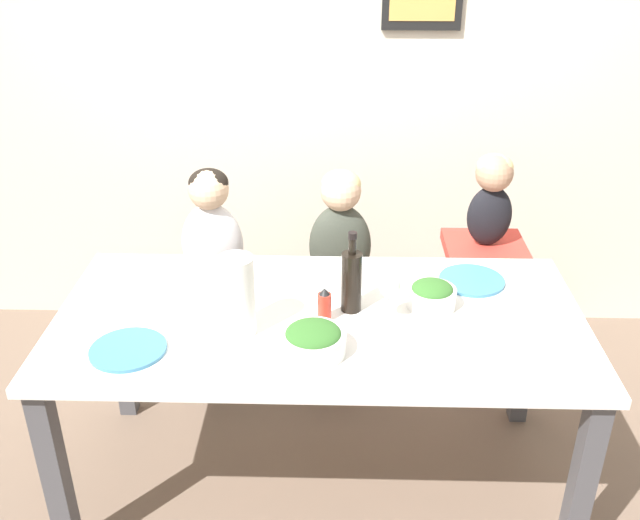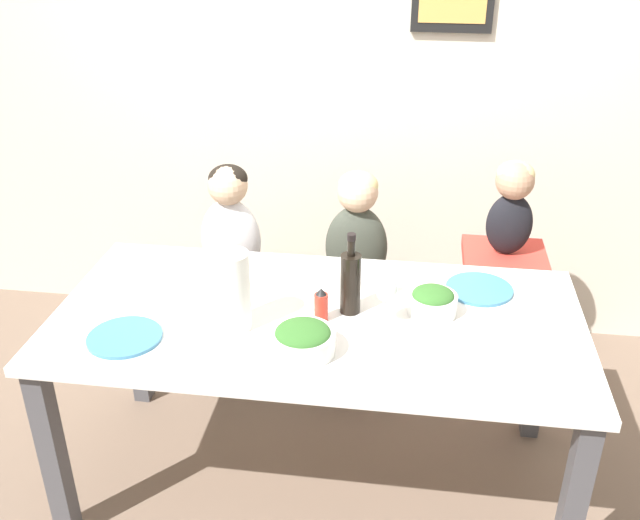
{
  "view_description": "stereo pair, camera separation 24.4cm",
  "coord_description": "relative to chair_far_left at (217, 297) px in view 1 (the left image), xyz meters",
  "views": [
    {
      "loc": [
        0.06,
        -2.1,
        2.06
      ],
      "look_at": [
        0.0,
        0.07,
        0.93
      ],
      "focal_mm": 40.0,
      "sensor_mm": 36.0,
      "label": 1
    },
    {
      "loc": [
        0.3,
        -2.08,
        2.06
      ],
      "look_at": [
        0.0,
        0.07,
        0.93
      ],
      "focal_mm": 40.0,
      "sensor_mm": 36.0,
      "label": 2
    }
  ],
  "objects": [
    {
      "name": "person_child_left",
      "position": [
        0.0,
        0.0,
        0.37
      ],
      "size": [
        0.27,
        0.18,
        0.54
      ],
      "color": "silver",
      "rests_on": "chair_far_left"
    },
    {
      "name": "chair_far_center",
      "position": [
        0.56,
        0.0,
        0.0
      ],
      "size": [
        0.41,
        0.4,
        0.48
      ],
      "color": "silver",
      "rests_on": "ground_plane"
    },
    {
      "name": "salad_bowl_large",
      "position": [
        0.48,
        -0.93,
        0.4
      ],
      "size": [
        0.21,
        0.21,
        0.1
      ],
      "color": "white",
      "rests_on": "dining_table"
    },
    {
      "name": "dinner_plate_back_left",
      "position": [
        0.05,
        -0.49,
        0.36
      ],
      "size": [
        0.24,
        0.24,
        0.01
      ],
      "color": "silver",
      "rests_on": "dining_table"
    },
    {
      "name": "person_child_center",
      "position": [
        0.56,
        0.0,
        0.37
      ],
      "size": [
        0.27,
        0.18,
        0.54
      ],
      "color": "#3D4238",
      "rests_on": "chair_far_center"
    },
    {
      "name": "salad_bowl_small",
      "position": [
        0.88,
        -0.64,
        0.4
      ],
      "size": [
        0.17,
        0.17,
        0.1
      ],
      "color": "white",
      "rests_on": "dining_table"
    },
    {
      "name": "wine_glass_near",
      "position": [
        0.73,
        -0.73,
        0.48
      ],
      "size": [
        0.07,
        0.07,
        0.18
      ],
      "color": "white",
      "rests_on": "dining_table"
    },
    {
      "name": "wall_back",
      "position": [
        0.49,
        0.54,
        0.95
      ],
      "size": [
        10.0,
        0.09,
        2.7
      ],
      "color": "beige",
      "rests_on": "ground_plane"
    },
    {
      "name": "dinner_plate_back_right",
      "position": [
        1.06,
        -0.45,
        0.36
      ],
      "size": [
        0.24,
        0.24,
        0.01
      ],
      "color": "teal",
      "rests_on": "dining_table"
    },
    {
      "name": "chair_right_highchair",
      "position": [
        1.2,
        0.0,
        0.14
      ],
      "size": [
        0.35,
        0.34,
        0.69
      ],
      "color": "silver",
      "rests_on": "ground_plane"
    },
    {
      "name": "dinner_plate_front_left",
      "position": [
        -0.11,
        -0.94,
        0.36
      ],
      "size": [
        0.24,
        0.24,
        0.01
      ],
      "color": "teal",
      "rests_on": "dining_table"
    },
    {
      "name": "chair_far_left",
      "position": [
        0.0,
        0.0,
        0.0
      ],
      "size": [
        0.41,
        0.4,
        0.48
      ],
      "color": "silver",
      "rests_on": "ground_plane"
    },
    {
      "name": "dining_table",
      "position": [
        0.49,
        -0.7,
        0.26
      ],
      "size": [
        1.83,
        0.89,
        0.75
      ],
      "color": "white",
      "rests_on": "ground_plane"
    },
    {
      "name": "condiment_bottle_hot_sauce",
      "position": [
        0.51,
        -0.74,
        0.41
      ],
      "size": [
        0.05,
        0.05,
        0.13
      ],
      "color": "red",
      "rests_on": "dining_table"
    },
    {
      "name": "ground_plane",
      "position": [
        0.49,
        -0.7,
        -0.4
      ],
      "size": [
        14.0,
        14.0,
        0.0
      ],
      "primitive_type": "plane",
      "color": "#705B4C"
    },
    {
      "name": "paper_towel_roll",
      "position": [
        0.23,
        -0.82,
        0.49
      ],
      "size": [
        0.12,
        0.12,
        0.28
      ],
      "color": "white",
      "rests_on": "dining_table"
    },
    {
      "name": "wine_bottle",
      "position": [
        0.6,
        -0.66,
        0.47
      ],
      "size": [
        0.07,
        0.07,
        0.3
      ],
      "color": "black",
      "rests_on": "dining_table"
    },
    {
      "name": "person_baby_right",
      "position": [
        1.2,
        0.0,
        0.53
      ],
      "size": [
        0.19,
        0.16,
        0.41
      ],
      "color": "black",
      "rests_on": "chair_right_highchair"
    }
  ]
}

